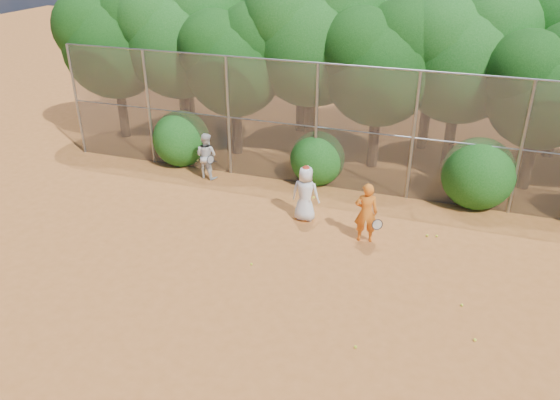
% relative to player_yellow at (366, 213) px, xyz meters
% --- Properties ---
extents(ground, '(80.00, 80.00, 0.00)m').
position_rel_player_yellow_xyz_m(ground, '(-1.24, -3.02, -0.85)').
color(ground, '#AC5E27').
rests_on(ground, ground).
extents(fence_back, '(20.05, 0.09, 4.03)m').
position_rel_player_yellow_xyz_m(fence_back, '(-1.36, 2.98, 1.21)').
color(fence_back, gray).
rests_on(fence_back, ground).
extents(tree_0, '(4.38, 3.81, 6.00)m').
position_rel_player_yellow_xyz_m(tree_0, '(-10.69, 5.02, 3.09)').
color(tree_0, black).
rests_on(tree_0, ground).
extents(tree_1, '(4.64, 4.03, 6.35)m').
position_rel_player_yellow_xyz_m(tree_1, '(-8.18, 5.53, 3.32)').
color(tree_1, black).
rests_on(tree_1, ground).
extents(tree_2, '(3.99, 3.47, 5.47)m').
position_rel_player_yellow_xyz_m(tree_2, '(-5.69, 4.82, 2.74)').
color(tree_2, black).
rests_on(tree_2, ground).
extents(tree_3, '(4.89, 4.26, 6.70)m').
position_rel_player_yellow_xyz_m(tree_3, '(-3.18, 5.83, 3.55)').
color(tree_3, black).
rests_on(tree_3, ground).
extents(tree_4, '(4.19, 3.64, 5.73)m').
position_rel_player_yellow_xyz_m(tree_4, '(-0.69, 5.22, 2.91)').
color(tree_4, black).
rests_on(tree_4, ground).
extents(tree_5, '(4.51, 3.92, 6.17)m').
position_rel_player_yellow_xyz_m(tree_5, '(1.81, 6.02, 3.20)').
color(tree_5, black).
rests_on(tree_5, ground).
extents(tree_6, '(3.86, 3.36, 5.29)m').
position_rel_player_yellow_xyz_m(tree_6, '(4.31, 5.02, 2.62)').
color(tree_6, black).
rests_on(tree_6, ground).
extents(tree_9, '(4.83, 4.20, 6.62)m').
position_rel_player_yellow_xyz_m(tree_9, '(-9.18, 7.83, 3.49)').
color(tree_9, black).
rests_on(tree_9, ground).
extents(tree_10, '(5.15, 4.48, 7.06)m').
position_rel_player_yellow_xyz_m(tree_10, '(-4.18, 8.03, 3.78)').
color(tree_10, black).
rests_on(tree_10, ground).
extents(tree_11, '(4.64, 4.03, 6.35)m').
position_rel_player_yellow_xyz_m(tree_11, '(0.82, 7.63, 3.32)').
color(tree_11, black).
rests_on(tree_11, ground).
extents(bush_0, '(2.00, 2.00, 2.00)m').
position_rel_player_yellow_xyz_m(bush_0, '(-7.24, 3.28, 0.15)').
color(bush_0, '#134E13').
rests_on(bush_0, ground).
extents(bush_1, '(1.80, 1.80, 1.80)m').
position_rel_player_yellow_xyz_m(bush_1, '(-2.24, 3.28, 0.05)').
color(bush_1, '#134E13').
rests_on(bush_1, ground).
extents(bush_2, '(2.20, 2.20, 2.20)m').
position_rel_player_yellow_xyz_m(bush_2, '(2.76, 3.28, 0.25)').
color(bush_2, '#134E13').
rests_on(bush_2, ground).
extents(player_yellow, '(0.85, 0.56, 1.70)m').
position_rel_player_yellow_xyz_m(player_yellow, '(0.00, 0.00, 0.00)').
color(player_yellow, orange).
rests_on(player_yellow, ground).
extents(player_teen, '(0.81, 0.53, 1.68)m').
position_rel_player_yellow_xyz_m(player_teen, '(-1.86, 0.62, -0.01)').
color(player_teen, white).
rests_on(player_teen, ground).
extents(player_white, '(0.90, 0.79, 1.57)m').
position_rel_player_yellow_xyz_m(player_white, '(-5.84, 2.38, -0.06)').
color(player_white, silver).
rests_on(player_white, ground).
extents(ball_0, '(0.07, 0.07, 0.07)m').
position_rel_player_yellow_xyz_m(ball_0, '(2.64, -2.15, -0.81)').
color(ball_0, yellow).
rests_on(ball_0, ground).
extents(ball_1, '(0.07, 0.07, 0.07)m').
position_rel_player_yellow_xyz_m(ball_1, '(1.61, 0.74, -0.81)').
color(ball_1, yellow).
rests_on(ball_1, ground).
extents(ball_2, '(0.07, 0.07, 0.07)m').
position_rel_player_yellow_xyz_m(ball_2, '(0.66, -4.27, -0.81)').
color(ball_2, yellow).
rests_on(ball_2, ground).
extents(ball_3, '(0.07, 0.07, 0.07)m').
position_rel_player_yellow_xyz_m(ball_3, '(2.95, -3.27, -0.81)').
color(ball_3, yellow).
rests_on(ball_3, ground).
extents(ball_4, '(0.07, 0.07, 0.07)m').
position_rel_player_yellow_xyz_m(ball_4, '(-2.45, -2.14, -0.81)').
color(ball_4, yellow).
rests_on(ball_4, ground).
extents(ball_5, '(0.07, 0.07, 0.07)m').
position_rel_player_yellow_xyz_m(ball_5, '(1.86, 0.80, -0.81)').
color(ball_5, yellow).
rests_on(ball_5, ground).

